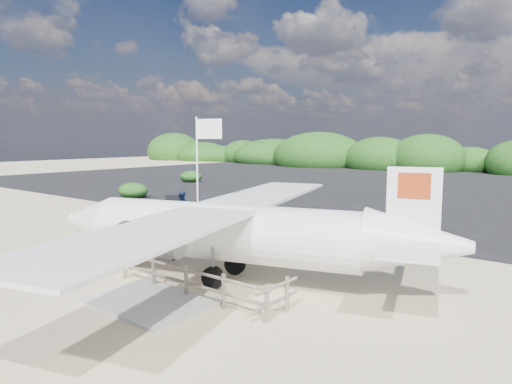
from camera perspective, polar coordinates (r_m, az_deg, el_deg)
ground at (r=21.60m, az=-9.87°, el=-5.96°), size 160.00×160.00×0.00m
asphalt_apron at (r=46.97m, az=18.51°, el=0.64°), size 90.00×50.00×0.04m
lagoon at (r=29.58m, az=-19.40°, el=-2.81°), size 9.00×7.00×0.40m
walkway_pad at (r=13.83m, az=-13.25°, el=-13.36°), size 3.50×2.50×0.10m
vegetation_band at (r=70.93m, az=25.40°, el=2.29°), size 124.00×8.00×4.40m
fence at (r=14.08m, az=-8.68°, el=-12.88°), size 6.40×2.00×1.10m
baggage_cart at (r=24.04m, az=-10.07°, el=-4.66°), size 3.33×2.66×1.46m
flagpole at (r=18.14m, az=-7.19°, el=-8.37°), size 1.18×0.69×5.52m
signboard at (r=18.83m, az=-11.77°, el=-7.89°), size 1.93×0.38×1.59m
crew_a at (r=21.64m, az=-6.03°, el=-3.28°), size 0.81×0.66×1.92m
crew_b at (r=24.90m, az=-9.28°, el=-2.06°), size 1.10×0.99×1.88m
crew_c at (r=24.66m, az=-3.94°, el=-2.24°), size 1.08×0.62×1.73m
aircraft_small at (r=51.89m, az=6.89°, el=1.49°), size 10.91×10.91×2.81m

